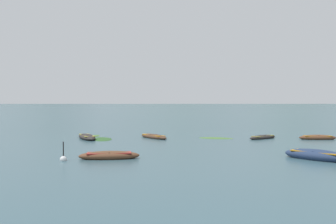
{
  "coord_description": "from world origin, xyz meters",
  "views": [
    {
      "loc": [
        -0.78,
        -5.09,
        3.03
      ],
      "look_at": [
        -3.02,
        58.77,
        1.42
      ],
      "focal_mm": 39.65,
      "sensor_mm": 36.0,
      "label": 1
    }
  ],
  "objects": [
    {
      "name": "mooring_buoy",
      "position": [
        -6.9,
        13.92,
        0.1
      ],
      "size": [
        0.36,
        0.36,
        1.11
      ],
      "color": "silver",
      "rests_on": "ground"
    },
    {
      "name": "mountain_3",
      "position": [
        679.5,
        2259.27,
        175.68
      ],
      "size": [
        980.37,
        980.37,
        351.36
      ],
      "primitive_type": "cone",
      "color": "#56665B",
      "rests_on": "ground"
    },
    {
      "name": "rowboat_0",
      "position": [
        -4.66,
        14.73,
        0.17
      ],
      "size": [
        3.4,
        1.6,
        0.52
      ],
      "color": "brown",
      "rests_on": "ground"
    },
    {
      "name": "weed_patch_5",
      "position": [
        -8.77,
        27.79,
        0.0
      ],
      "size": [
        1.51,
        2.82,
        0.14
      ],
      "primitive_type": "ellipsoid",
      "rotation": [
        0.0,
        0.0,
        1.41
      ],
      "color": "#477033",
      "rests_on": "ground"
    },
    {
      "name": "rowboat_4",
      "position": [
        6.1,
        26.25,
        0.13
      ],
      "size": [
        3.03,
        2.8,
        0.39
      ],
      "color": "#2D2826",
      "rests_on": "ground"
    },
    {
      "name": "rowboat_7",
      "position": [
        6.43,
        14.87,
        0.21
      ],
      "size": [
        3.35,
        3.36,
        0.68
      ],
      "color": "navy",
      "rests_on": "ground"
    },
    {
      "name": "mountain_2",
      "position": [
        3.86,
        2383.54,
        157.29
      ],
      "size": [
        1374.53,
        1374.53,
        314.59
      ],
      "primitive_type": "cone",
      "color": "#56665B",
      "rests_on": "ground"
    },
    {
      "name": "mountain_1",
      "position": [
        -843.79,
        2403.67,
        147.3
      ],
      "size": [
        908.04,
        908.04,
        294.6
      ],
      "primitive_type": "cone",
      "color": "#4C5B56",
      "rests_on": "ground"
    },
    {
      "name": "rowboat_6",
      "position": [
        -8.66,
        25.58,
        0.16
      ],
      "size": [
        2.8,
        4.2,
        0.5
      ],
      "color": "#2D2826",
      "rests_on": "ground"
    },
    {
      "name": "ground_plane",
      "position": [
        0.0,
        1500.0,
        0.0
      ],
      "size": [
        6000.0,
        6000.0,
        0.0
      ],
      "primitive_type": "plane",
      "color": "#385660"
    },
    {
      "name": "weed_patch_3",
      "position": [
        2.19,
        26.47,
        0.0
      ],
      "size": [
        3.17,
        1.95,
        0.14
      ],
      "primitive_type": "ellipsoid",
      "rotation": [
        0.0,
        0.0,
        2.89
      ],
      "color": "#477033",
      "rests_on": "ground"
    },
    {
      "name": "rowboat_1",
      "position": [
        -3.12,
        26.4,
        0.14
      ],
      "size": [
        2.98,
        3.59,
        0.44
      ],
      "color": "#4C3323",
      "rests_on": "ground"
    },
    {
      "name": "weed_patch_1",
      "position": [
        -7.35,
        25.29,
        0.0
      ],
      "size": [
        2.45,
        3.66,
        0.14
      ],
      "primitive_type": "ellipsoid",
      "rotation": [
        0.0,
        0.0,
        1.83
      ],
      "color": "#2D5628",
      "rests_on": "ground"
    },
    {
      "name": "rowboat_5",
      "position": [
        10.48,
        25.8,
        0.15
      ],
      "size": [
        3.02,
        0.92,
        0.48
      ],
      "color": "brown",
      "rests_on": "ground"
    }
  ]
}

